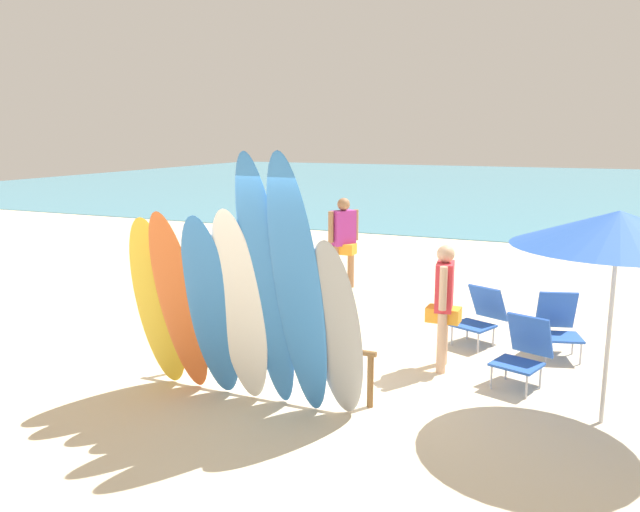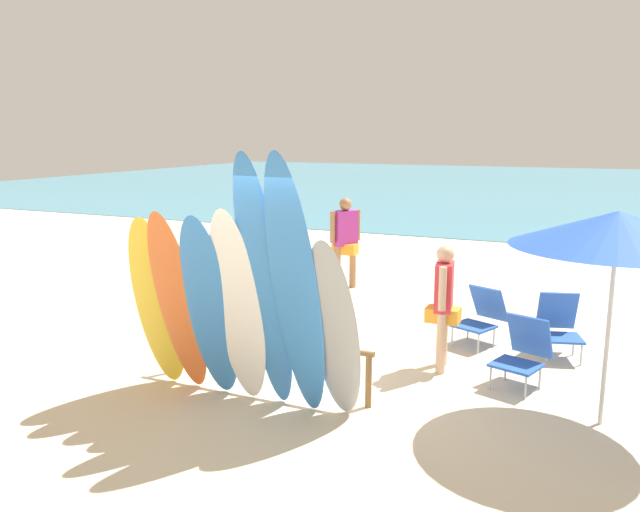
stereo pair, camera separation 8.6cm
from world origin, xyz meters
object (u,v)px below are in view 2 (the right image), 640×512
Objects in this scene: surfboard_blue_2 at (210,309)px; beach_chair_blue at (523,350)px; surfboard_yellow_0 at (157,304)px; surfboard_blue_4 at (264,287)px; beach_umbrella at (617,229)px; surfboard_blue_5 at (296,292)px; beachgoer_near_rack at (444,299)px; beachgoer_midbeach at (345,237)px; surfboard_orange_1 at (178,304)px; surfboard_grey_6 at (334,332)px; surfboard_rack at (265,348)px; surfboard_white_3 at (238,309)px; beach_chair_striped at (482,314)px; beach_chair_red at (559,324)px.

beach_chair_blue is at bearing 27.47° from surfboard_blue_2.
surfboard_blue_4 is at bearing -9.32° from surfboard_yellow_0.
surfboard_blue_2 is 4.15m from beach_umbrella.
beachgoer_near_rack is at bearing 67.88° from surfboard_blue_5.
beachgoer_midbeach is 2.09× the size of beach_chair_blue.
surfboard_grey_6 is (1.82, 0.05, -0.09)m from surfboard_orange_1.
beach_umbrella reaches higher than surfboard_rack.
surfboard_blue_2 is 1.08× the size of surfboard_grey_6.
beachgoer_midbeach is at bearing 91.06° from surfboard_orange_1.
surfboard_white_3 is 3.32m from beach_chair_blue.
beach_chair_striped is (1.98, 2.59, -0.07)m from surfboard_rack.
surfboard_white_3 is at bearing -127.32° from beach_chair_blue.
beach_umbrella is at bearing 15.73° from surfboard_white_3.
beachgoer_near_rack is at bearing -170.15° from beach_chair_blue.
beach_chair_red is 0.98× the size of beach_chair_striped.
surfboard_yellow_0 is 2.49× the size of beach_chair_red.
beach_umbrella reaches higher than beachgoer_near_rack.
beach_umbrella is (2.81, 1.24, 0.61)m from surfboard_blue_5.
surfboard_blue_2 reaches higher than beachgoer_near_rack.
surfboard_blue_5 is 1.81× the size of beachgoer_near_rack.
beachgoer_near_rack is at bearing 154.95° from beach_umbrella.
surfboard_yellow_0 is 2.15m from surfboard_grey_6.
surfboard_rack is 0.87m from surfboard_blue_2.
beach_chair_blue is (3.43, 1.86, -0.63)m from surfboard_orange_1.
surfboard_rack is 0.82m from surfboard_white_3.
beach_chair_blue reaches higher than beach_chair_striped.
surfboard_yellow_0 is at bearing -111.42° from beach_chair_striped.
surfboard_yellow_0 is 0.96× the size of beach_umbrella.
surfboard_rack is at bearing 87.89° from surfboard_white_3.
surfboard_yellow_0 reaches higher than beach_chair_red.
beach_umbrella is at bearing 82.69° from beachgoer_midbeach.
beachgoer_near_rack is at bearing 29.29° from surfboard_yellow_0.
beach_chair_blue reaches higher than surfboard_rack.
beachgoer_midbeach is 2.05× the size of beach_chair_red.
surfboard_rack is 3.88m from beach_umbrella.
beach_chair_striped is (1.64, 3.19, -0.94)m from surfboard_blue_4.
surfboard_blue_4 is 1.40× the size of surfboard_grey_6.
surfboard_yellow_0 is at bearing 168.58° from surfboard_orange_1.
surfboard_blue_5 reaches higher than surfboard_grey_6.
surfboard_white_3 is at bearing -150.59° from beach_chair_red.
beach_chair_blue is (0.98, -0.14, -0.47)m from beachgoer_near_rack.
beach_chair_striped reaches higher than surfboard_rack.
surfboard_rack is at bearing 36.43° from surfboard_orange_1.
surfboard_blue_5 reaches higher than beach_chair_striped.
beachgoer_near_rack is (0.63, 1.95, -0.07)m from surfboard_grey_6.
beach_chair_blue is (2.35, 1.89, -0.94)m from surfboard_blue_4.
surfboard_orange_1 is at bearing 37.99° from beachgoer_midbeach.
surfboard_rack is 1.53× the size of beachgoer_midbeach.
surfboard_orange_1 is (-0.75, -0.57, 0.57)m from surfboard_rack.
beachgoer_near_rack reaches higher than beach_chair_blue.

